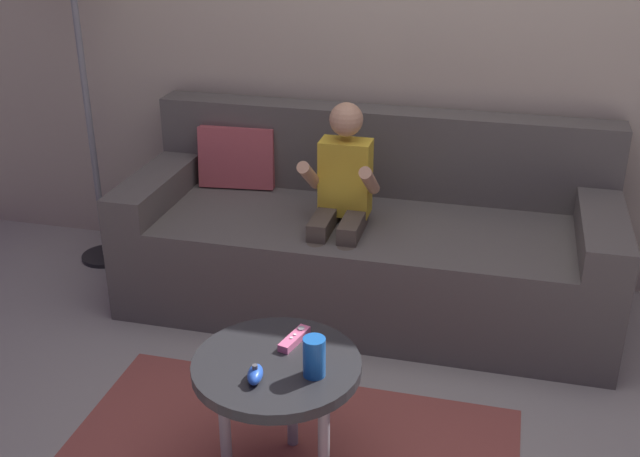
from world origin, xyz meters
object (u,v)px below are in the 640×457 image
at_px(person_seated_on_couch, 341,202).
at_px(soda_can, 314,357).
at_px(coffee_table, 277,375).
at_px(couch, 366,241).
at_px(game_remote_pink_near_edge, 294,339).
at_px(nunchuk_blue, 255,374).

height_order(person_seated_on_couch, soda_can, person_seated_on_couch).
bearing_deg(soda_can, coffee_table, 162.14).
distance_m(couch, game_remote_pink_near_edge, 1.08).
xyz_separation_m(person_seated_on_couch, soda_can, (0.16, -1.05, -0.04)).
xyz_separation_m(person_seated_on_couch, coffee_table, (0.04, -1.01, -0.15)).
height_order(couch, game_remote_pink_near_edge, couch).
xyz_separation_m(person_seated_on_couch, nunchuk_blue, (0.01, -1.12, -0.08)).
bearing_deg(game_remote_pink_near_edge, couch, 88.96).
bearing_deg(soda_can, nunchuk_blue, -156.48).
xyz_separation_m(couch, person_seated_on_couch, (-0.08, -0.17, 0.25)).
bearing_deg(person_seated_on_couch, coffee_table, -88.00).
distance_m(game_remote_pink_near_edge, soda_can, 0.19).
xyz_separation_m(couch, coffee_table, (-0.04, -1.18, 0.10)).
relative_size(coffee_table, soda_can, 4.17).
bearing_deg(coffee_table, game_remote_pink_near_edge, 78.10).
height_order(couch, coffee_table, couch).
bearing_deg(soda_can, couch, 93.89).
bearing_deg(nunchuk_blue, soda_can, 23.52).
relative_size(person_seated_on_couch, game_remote_pink_near_edge, 6.41).
bearing_deg(coffee_table, soda_can, -17.86).
relative_size(person_seated_on_couch, soda_can, 7.60).
xyz_separation_m(coffee_table, nunchuk_blue, (-0.03, -0.11, 0.07)).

